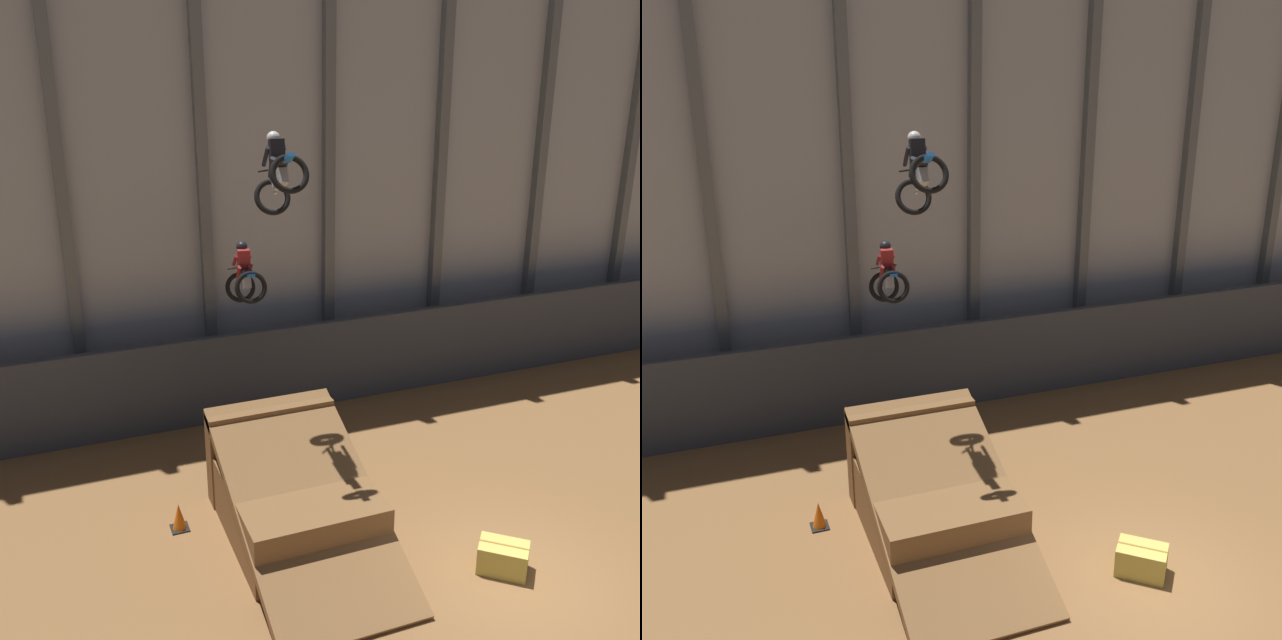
{
  "view_description": "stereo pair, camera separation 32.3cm",
  "coord_description": "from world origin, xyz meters",
  "views": [
    {
      "loc": [
        -7.44,
        -9.15,
        9.19
      ],
      "look_at": [
        -1.85,
        5.24,
        3.55
      ],
      "focal_mm": 42.0,
      "sensor_mm": 36.0,
      "label": 1
    },
    {
      "loc": [
        -7.14,
        -9.26,
        9.19
      ],
      "look_at": [
        -1.85,
        5.24,
        3.55
      ],
      "focal_mm": 42.0,
      "sensor_mm": 36.0,
      "label": 2
    }
  ],
  "objects": [
    {
      "name": "ground_plane",
      "position": [
        0.0,
        0.0,
        0.0
      ],
      "size": [
        60.0,
        60.0,
        0.0
      ],
      "primitive_type": "plane",
      "color": "olive"
    },
    {
      "name": "hay_bale_trackside",
      "position": [
        -0.09,
        0.36,
        0.28
      ],
      "size": [
        1.07,
        1.04,
        0.57
      ],
      "rotation": [
        0.0,
        0.0,
        2.44
      ],
      "color": "#CCB751",
      "rests_on": "ground_plane"
    },
    {
      "name": "rider_bike_left_air",
      "position": [
        -3.07,
        6.88,
        4.2
      ],
      "size": [
        0.87,
        1.73,
        1.62
      ],
      "rotation": [
        -0.29,
        0.0,
        -0.09
      ],
      "color": "black"
    },
    {
      "name": "arena_back_wall",
      "position": [
        0.0,
        9.53,
        5.96
      ],
      "size": [
        32.0,
        0.4,
        11.91
      ],
      "color": "#A3A8B2",
      "rests_on": "ground_plane"
    },
    {
      "name": "lower_barrier",
      "position": [
        0.0,
        8.1,
        1.18
      ],
      "size": [
        31.36,
        0.2,
        2.35
      ],
      "color": "#383D47",
      "rests_on": "ground_plane"
    },
    {
      "name": "traffic_cone_near_ramp",
      "position": [
        -5.45,
        3.81,
        0.28
      ],
      "size": [
        0.36,
        0.36,
        0.58
      ],
      "color": "black",
      "rests_on": "ground_plane"
    },
    {
      "name": "rider_bike_right_air",
      "position": [
        -3.07,
        4.2,
        6.97
      ],
      "size": [
        0.82,
        1.71,
        1.67
      ],
      "rotation": [
        -0.47,
        0.0,
        -0.05
      ],
      "color": "black"
    },
    {
      "name": "dirt_ramp",
      "position": [
        -3.28,
        3.08,
        0.76
      ],
      "size": [
        2.74,
        5.09,
        2.25
      ],
      "color": "brown",
      "rests_on": "ground_plane"
    }
  ]
}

